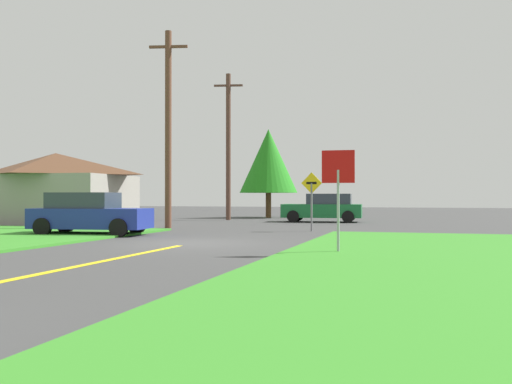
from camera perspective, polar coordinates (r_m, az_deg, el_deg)
The scene contains 10 objects.
ground_plane at distance 18.13m, azimuth -6.34°, elevation -5.10°, with size 120.00×120.00×0.00m, color #404040.
lane_stripe_center at distance 11.23m, azimuth -22.52°, elevation -7.93°, with size 0.20×14.00×0.01m, color yellow.
stop_sign at distance 14.68m, azimuth 8.20°, elevation 1.19°, with size 0.84×0.07×2.65m.
parked_car_near_building at distance 22.60m, azimuth -16.33°, elevation -2.11°, with size 4.58×2.27×1.62m.
car_approaching_junction at distance 33.00m, azimuth 6.79°, elevation -1.58°, with size 4.63×2.36×1.62m.
utility_pole_mid at distance 26.97m, azimuth -8.75°, elevation 6.43°, with size 1.78×0.50×9.16m.
utility_pole_far at distance 35.75m, azimuth -2.78°, elevation 4.71°, with size 1.78×0.51×9.12m.
direction_sign at distance 24.25m, azimuth 5.57°, elevation -0.26°, with size 0.90×0.11×2.49m.
oak_tree_left at distance 39.56m, azimuth 1.25°, elevation 3.10°, with size 4.01×4.01×6.12m.
barn at distance 32.58m, azimuth -19.37°, elevation 0.34°, with size 7.59×6.09×3.80m.
Camera 1 is at (7.00, -16.66, 1.48)m, focal length 40.11 mm.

